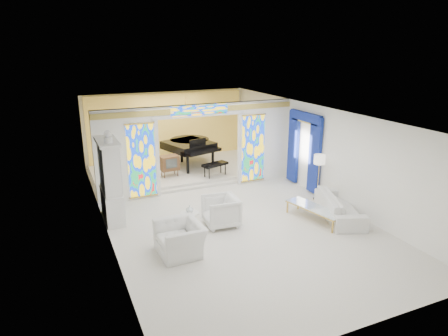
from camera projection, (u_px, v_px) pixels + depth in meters
name	position (u px, v px, depth m)	size (l,w,h in m)	color
floor	(222.00, 209.00, 12.40)	(12.00, 12.00, 0.00)	silver
ceiling	(222.00, 113.00, 11.51)	(7.00, 12.00, 0.02)	silver
wall_back	(167.00, 127.00, 17.21)	(7.00, 0.02, 3.00)	white
wall_front	(364.00, 256.00, 6.71)	(7.00, 0.02, 3.00)	white
wall_left	(102.00, 178.00, 10.62)	(0.02, 12.00, 3.00)	white
wall_right	(319.00, 151.00, 13.30)	(0.02, 12.00, 3.00)	white
partition_wall	(199.00, 144.00, 13.66)	(7.00, 0.22, 3.00)	white
stained_glass_left	(142.00, 161.00, 12.89)	(0.90, 0.04, 2.40)	gold
stained_glass_right	(253.00, 148.00, 14.45)	(0.90, 0.04, 2.40)	gold
stained_glass_transom	(200.00, 110.00, 13.22)	(2.00, 0.04, 0.34)	gold
alcove_platform	(182.00, 170.00, 15.96)	(6.80, 3.80, 0.18)	silver
gold_curtain_back	(168.00, 127.00, 17.10)	(6.70, 0.10, 2.90)	#F8D456
chandelier	(186.00, 109.00, 15.22)	(0.48, 0.48, 0.30)	gold
blue_drapes	(304.00, 144.00, 13.85)	(0.14, 1.85, 2.65)	navy
china_cabinet	(110.00, 182.00, 11.35)	(0.56, 1.46, 2.72)	silver
armchair_left	(180.00, 239.00, 9.70)	(1.19, 1.04, 0.77)	white
armchair_right	(221.00, 211.00, 11.19)	(0.91, 0.94, 0.85)	white
sofa	(340.00, 206.00, 11.76)	(2.34, 0.91, 0.68)	white
side_table	(190.00, 220.00, 10.69)	(0.61, 0.61, 0.62)	silver
vase	(190.00, 209.00, 10.59)	(0.20, 0.20, 0.21)	white
coffee_table	(315.00, 208.00, 11.51)	(0.95, 1.91, 0.41)	silver
floor_lamp	(319.00, 162.00, 12.81)	(0.45, 0.45, 1.52)	gold
grand_piano	(190.00, 145.00, 16.12)	(2.23, 3.40, 1.23)	black
tv_console	(169.00, 163.00, 14.82)	(0.71, 0.51, 0.78)	brown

